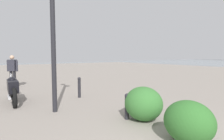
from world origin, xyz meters
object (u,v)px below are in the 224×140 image
Objects in this scene: pedestrian at (12,69)px; bollard_near at (127,106)px; motorcycle at (13,89)px; lamppost at (53,13)px; bollard_mid at (79,87)px.

pedestrian is 7.45m from bollard_near.
pedestrian reaches higher than motorcycle.
bollard_mid is at bearing -48.28° from lamppost.
bollard_near is 3.06m from bollard_mid.
bollard_near is (-7.21, -1.75, -0.63)m from pedestrian.
pedestrian is (5.43, 0.40, -1.94)m from lamppost.
motorcycle is at bearing 24.02° from lamppost.
bollard_mid is (3.06, -0.09, 0.07)m from bollard_near.
motorcycle is at bearing 73.65° from bollard_mid.
bollard_mid is (1.28, -1.43, -2.50)m from lamppost.
motorcycle is at bearing 30.66° from bollard_near.
lamppost is 3.15m from bollard_mid.
lamppost reaches higher than motorcycle.
bollard_near is at bearing -149.34° from motorcycle.
pedestrian is 4.57m from bollard_mid.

